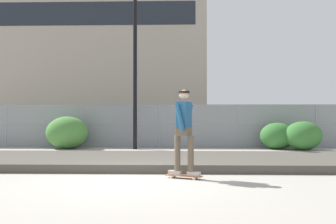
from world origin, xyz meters
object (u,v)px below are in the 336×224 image
parked_car_mid (182,126)px  skateboard (184,176)px  skater (184,126)px  parked_car_near (45,126)px  shrub_left (67,133)px  shrub_center (277,136)px  street_lamp (135,44)px  shrub_right (303,136)px

parked_car_mid → skateboard: bearing=-90.1°
skateboard → skater: skater is taller
skater → parked_car_near: 12.75m
parked_car_near → shrub_left: parked_car_near is taller
parked_car_near → shrub_center: size_ratio=3.20×
shrub_left → parked_car_near: bearing=122.4°
street_lamp → shrub_center: size_ratio=4.98×
shrub_center → street_lamp: bearing=-178.4°
skateboard → shrub_right: (4.80, 7.15, 0.51)m
shrub_left → shrub_right: bearing=-1.8°
skateboard → parked_car_mid: 10.96m
street_lamp → parked_car_mid: 5.34m
skateboard → street_lamp: (-1.92, 7.38, 4.26)m
parked_car_near → shrub_center: bearing=-16.6°
parked_car_mid → shrub_center: parked_car_mid is taller
street_lamp → parked_car_near: (-4.92, 3.37, -3.48)m
parked_car_mid → shrub_center: bearing=-41.2°
parked_car_mid → shrub_left: 5.90m
skateboard → skater: bearing=180.0°
skater → shrub_right: 8.63m
parked_car_near → parked_car_mid: 6.86m
parked_car_mid → shrub_left: (-4.76, -3.48, -0.17)m
shrub_center → shrub_right: size_ratio=0.95×
shrub_left → shrub_right: (9.54, -0.31, -0.10)m
skateboard → shrub_center: bearing=62.8°
skateboard → shrub_center: size_ratio=0.58×
street_lamp → parked_car_near: bearing=145.6°
parked_car_near → parked_car_mid: size_ratio=1.00×
street_lamp → parked_car_mid: (1.94, 3.55, -3.48)m
street_lamp → shrub_right: bearing=-2.0°
skateboard → street_lamp: 8.74m
parked_car_near → shrub_right: 12.19m
skater → parked_car_near: skater is taller
parked_car_near → shrub_left: bearing=-57.6°
skater → parked_car_mid: bearing=89.9°
shrub_left → parked_car_mid: bearing=36.1°
parked_car_mid → shrub_left: bearing=-143.9°
skater → parked_car_mid: size_ratio=0.41×
parked_car_near → skater: bearing=-57.5°
skateboard → street_lamp: street_lamp is taller
skater → parked_car_near: (-6.84, 10.76, -0.28)m
skater → street_lamp: street_lamp is taller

